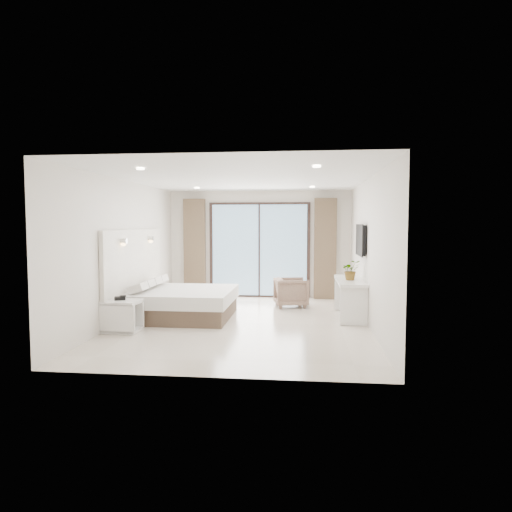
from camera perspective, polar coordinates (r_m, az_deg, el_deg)
The scene contains 8 objects.
ground at distance 8.70m, azimuth -1.58°, elevation -8.34°, with size 6.20×6.20×0.00m, color beige.
room_shell at distance 9.33m, azimuth -2.16°, elevation 2.29°, with size 4.62×6.22×2.72m.
bed at distance 9.25m, azimuth -9.35°, elevation -5.78°, with size 2.01×1.91×0.70m.
nightstand at distance 8.27m, azimuth -16.39°, elevation -7.21°, with size 0.62×0.52×0.54m.
phone at distance 8.27m, azimuth -16.62°, elevation -5.07°, with size 0.18×0.14×0.06m, color black.
console_desk at distance 9.26m, azimuth 11.65°, elevation -4.11°, with size 0.51×1.65×0.77m.
plant at distance 9.09m, azimuth 11.76°, elevation -2.00°, with size 0.35×0.39×0.30m, color #33662D.
armchair at distance 10.34m, azimuth 4.41°, elevation -4.36°, with size 0.70×0.65×0.72m, color #8E6D5D.
Camera 1 is at (1.13, -8.43, 1.86)m, focal length 32.00 mm.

